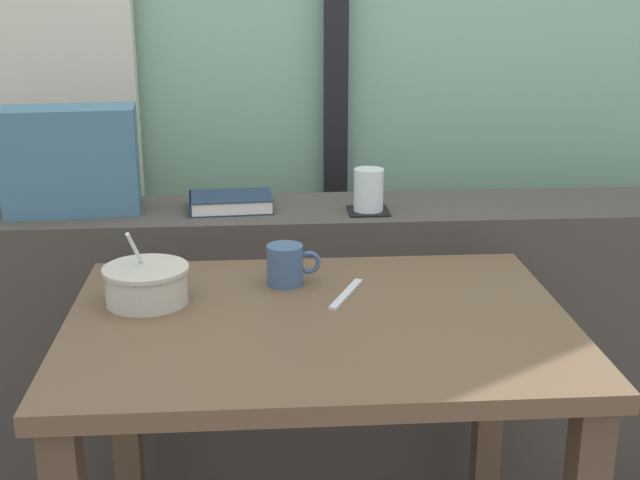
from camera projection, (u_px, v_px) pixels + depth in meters
curtain_left_panel at (31, 8)px, 2.43m from camera, size 0.56×0.06×2.50m
dark_console_ledge at (309, 348)px, 2.31m from camera, size 2.80×0.30×0.78m
breakfast_table at (319, 378)px, 1.68m from camera, size 0.96×0.70×0.73m
coaster_square at (368, 211)px, 2.14m from camera, size 0.10×0.10×0.00m
juice_glass at (369, 191)px, 2.13m from camera, size 0.07×0.07×0.10m
closed_book at (230, 202)px, 2.17m from camera, size 0.22×0.15×0.04m
throw_pillow at (71, 160)px, 2.11m from camera, size 0.33×0.16×0.26m
soup_bowl at (147, 285)px, 1.70m from camera, size 0.17×0.17×0.15m
fork_utensil at (346, 294)px, 1.75m from camera, size 0.08×0.16×0.01m
ceramic_mug at (286, 265)px, 1.80m from camera, size 0.11×0.08×0.08m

